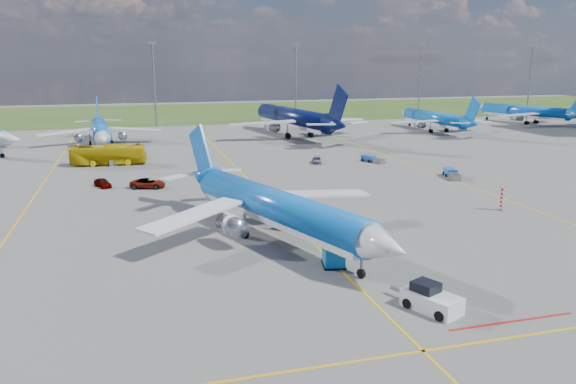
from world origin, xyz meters
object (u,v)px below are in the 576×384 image
object	(u,v)px
pushback_tug	(430,299)
apron_bus	(108,155)
warning_post	(502,198)
bg_jet_nnw	(102,146)
service_car_a	(103,183)
service_car_c	(317,160)
baggage_tug_w	(452,174)
baggage_tug_c	(107,161)
bg_jet_ne	(433,131)
bg_jet_n	(293,136)
bg_jet_ene	(523,123)
baggage_tug_e	(372,159)
service_car_b	(148,183)
main_airliner	(276,240)
uld_container	(334,256)

from	to	relation	value
pushback_tug	apron_bus	world-z (taller)	apron_bus
apron_bus	warning_post	bearing A→B (deg)	-129.70
bg_jet_nnw	service_car_a	xyz separation A→B (m)	(1.82, -41.62, 0.64)
service_car_c	baggage_tug_w	world-z (taller)	baggage_tug_w
service_car_c	baggage_tug_c	bearing A→B (deg)	-178.27
service_car_c	baggage_tug_c	xyz separation A→B (m)	(-36.00, 9.40, 0.01)
bg_jet_ne	baggage_tug_c	xyz separation A→B (m)	(-79.42, -25.70, 0.58)
bg_jet_n	pushback_tug	world-z (taller)	bg_jet_n
bg_jet_ene	service_car_a	size ratio (longest dim) A/B	9.94
warning_post	bg_jet_ene	world-z (taller)	bg_jet_ene
bg_jet_ne	apron_bus	world-z (taller)	bg_jet_ne
bg_jet_ne	baggage_tug_e	world-z (taller)	bg_jet_ne
bg_jet_ene	baggage_tug_e	world-z (taller)	bg_jet_ene
bg_jet_nnw	bg_jet_ne	size ratio (longest dim) A/B	0.99
pushback_tug	service_car_b	world-z (taller)	pushback_tug
main_airliner	pushback_tug	world-z (taller)	main_airliner
warning_post	bg_jet_ene	size ratio (longest dim) A/B	0.08
main_airliner	service_car_b	size ratio (longest dim) A/B	7.68
bg_jet_ene	baggage_tug_c	size ratio (longest dim) A/B	6.62
service_car_c	baggage_tug_c	size ratio (longest dim) A/B	0.69
warning_post	service_car_c	bearing A→B (deg)	107.13
bg_jet_n	bg_jet_ne	distance (m)	37.29
warning_post	main_airliner	distance (m)	29.53
baggage_tug_e	baggage_tug_w	bearing A→B (deg)	-91.10
bg_jet_ene	service_car_b	size ratio (longest dim) A/B	7.47
bg_jet_nnw	apron_bus	size ratio (longest dim) A/B	2.82
warning_post	bg_jet_ne	bearing A→B (deg)	65.93
apron_bus	uld_container	bearing A→B (deg)	-155.98
bg_jet_ene	baggage_tug_e	xyz separation A→B (m)	(-68.42, -46.67, 0.50)
baggage_tug_c	service_car_a	bearing A→B (deg)	-112.18
bg_jet_n	baggage_tug_c	bearing A→B (deg)	22.63
service_car_b	service_car_c	xyz separation A→B (m)	(29.71, 12.45, -0.13)
warning_post	pushback_tug	size ratio (longest dim) A/B	0.51
bg_jet_n	pushback_tug	xyz separation A→B (m)	(-17.33, -95.34, 0.81)
apron_bus	baggage_tug_e	size ratio (longest dim) A/B	2.63
bg_jet_ne	main_airliner	world-z (taller)	main_airliner
bg_jet_n	apron_bus	size ratio (longest dim) A/B	3.79
pushback_tug	uld_container	xyz separation A→B (m)	(-3.68, 10.48, 0.08)
uld_container	baggage_tug_e	xyz separation A→B (m)	(24.67, 47.06, -0.39)
bg_jet_nnw	uld_container	size ratio (longest dim) A/B	16.23
service_car_b	bg_jet_n	bearing A→B (deg)	-22.01
bg_jet_ne	baggage_tug_e	distance (m)	49.98
bg_jet_nnw	service_car_c	distance (m)	49.28
bg_jet_ene	baggage_tug_c	xyz separation A→B (m)	(-114.23, -35.39, 0.58)
pushback_tug	apron_bus	distance (m)	71.90
uld_container	apron_bus	size ratio (longest dim) A/B	0.17
bg_jet_nnw	pushback_tug	world-z (taller)	bg_jet_nnw
bg_jet_ne	bg_jet_ene	distance (m)	36.13
bg_jet_n	bg_jet_nnw	bearing A→B (deg)	-3.96
apron_bus	bg_jet_ene	bearing A→B (deg)	-68.15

